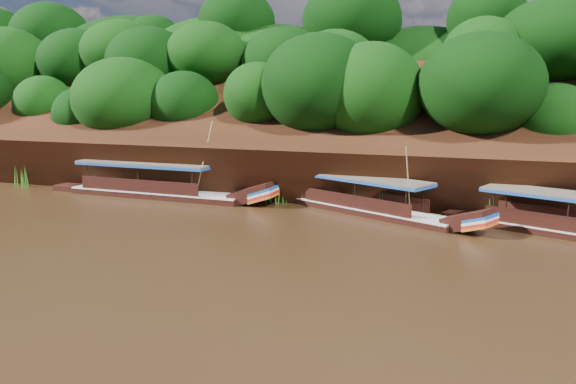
{
  "coord_description": "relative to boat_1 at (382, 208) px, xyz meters",
  "views": [
    {
      "loc": [
        7.07,
        -25.01,
        7.64
      ],
      "look_at": [
        -4.31,
        7.0,
        1.33
      ],
      "focal_mm": 35.0,
      "sensor_mm": 36.0,
      "label": 1
    }
  ],
  "objects": [
    {
      "name": "reeds",
      "position": [
        -4.06,
        1.55,
        0.34
      ],
      "size": [
        49.87,
        2.14,
        2.03
      ],
      "color": "#2D701C",
      "rests_on": "ground"
    },
    {
      "name": "riverbank",
      "position": [
        -1.34,
        14.67,
        1.38
      ],
      "size": [
        120.0,
        30.06,
        19.4
      ],
      "color": "black",
      "rests_on": "ground"
    },
    {
      "name": "ground",
      "position": [
        -1.33,
        -8.05,
        -0.51
      ],
      "size": [
        160.0,
        160.0,
        0.0
      ],
      "primitive_type": "plane",
      "color": "black",
      "rests_on": "ground"
    },
    {
      "name": "boat_2",
      "position": [
        -15.4,
        0.74,
        0.05
      ],
      "size": [
        15.77,
        2.81,
        5.95
      ],
      "rotation": [
        0.0,
        0.0,
        -0.03
      ],
      "color": "black",
      "rests_on": "ground"
    },
    {
      "name": "boat_1",
      "position": [
        0.0,
        0.0,
        0.0
      ],
      "size": [
        12.66,
        7.21,
        4.93
      ],
      "rotation": [
        0.0,
        0.0,
        -0.44
      ],
      "color": "black",
      "rests_on": "ground"
    }
  ]
}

